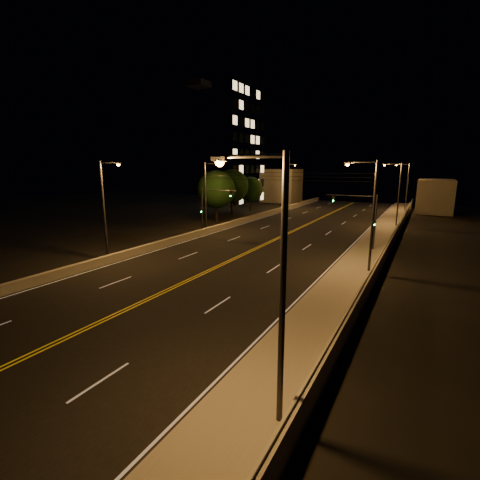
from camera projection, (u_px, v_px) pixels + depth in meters
The scene contains 23 objects.
road at pixel (231, 260), 32.02m from camera, with size 18.00×120.00×0.02m, color black.
sidewalk at pixel (352, 276), 26.96m from camera, with size 3.60×120.00×0.30m, color gray.
curb at pixel (328, 274), 27.85m from camera, with size 0.14×120.00×0.15m, color gray.
parapet_wall at pixel (375, 271), 26.06m from camera, with size 0.30×120.00×1.00m, color #A5A089.
jersey_barrier at pixel (155, 246), 36.18m from camera, with size 0.45×120.00×0.75m, color #A5A089.
distant_building_right at pixel (435, 196), 64.70m from camera, with size 6.00×10.00×6.06m, color gray.
distant_building_left at pixel (281, 185), 83.62m from camera, with size 8.00×8.00×7.76m, color gray.
parapet_rail at pixel (376, 264), 25.95m from camera, with size 0.06×0.06×120.00m, color black.
lane_markings at pixel (231, 260), 31.95m from camera, with size 17.32×116.00×0.00m.
streetlight_0 at pixel (274, 278), 10.63m from camera, with size 2.55×0.28×8.97m.
streetlight_1 at pixel (370, 210), 26.99m from camera, with size 2.55×0.28×8.97m.
streetlight_2 at pixel (397, 190), 48.17m from camera, with size 2.55×0.28×8.97m.
streetlight_3 at pixel (406, 184), 64.29m from camera, with size 2.55×0.28×8.97m.
streetlight_4 at pixel (106, 204), 31.04m from camera, with size 2.55×0.28×8.97m.
streetlight_5 at pixel (207, 192), 45.07m from camera, with size 2.55×0.28×8.97m.
streetlight_6 at pixel (285, 183), 69.06m from camera, with size 2.55×0.28×8.97m.
traffic_signal_right at pixel (365, 215), 34.92m from camera, with size 5.11×0.31×5.78m.
traffic_signal_left at pixel (209, 205), 43.64m from camera, with size 5.11×0.31×5.78m.
overhead_wires at pixel (273, 176), 38.64m from camera, with size 22.00×0.03×0.83m.
building_tower at pixel (200, 148), 74.39m from camera, with size 24.00×15.00×25.67m.
tree_0 at pixel (216, 190), 53.13m from camera, with size 5.82×5.82×7.88m.
tree_1 at pixel (232, 186), 61.23m from camera, with size 5.88×5.88×7.97m.
tree_2 at pixel (250, 189), 66.51m from camera, with size 4.80×4.80×6.50m.
Camera 1 is at (15.42, -6.81, 8.54)m, focal length 26.00 mm.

